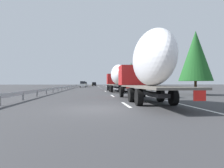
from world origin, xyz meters
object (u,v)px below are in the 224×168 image
at_px(road_sign, 122,80).
at_px(car_silver_hatch, 85,84).
at_px(truck_trailing, 147,65).
at_px(car_white_van, 83,84).
at_px(truck_lead, 117,77).
at_px(car_yellow_coupe, 94,84).
at_px(car_black_suv, 94,84).

bearing_deg(road_sign, car_silver_hatch, 17.69).
relative_size(truck_trailing, car_white_van, 3.39).
height_order(truck_lead, truck_trailing, truck_trailing).
xyz_separation_m(car_white_van, car_yellow_coupe, (33.23, -3.66, -0.07)).
bearing_deg(car_yellow_coupe, car_white_van, 173.71).
distance_m(car_yellow_coupe, road_sign, 52.10).
distance_m(truck_trailing, car_yellow_coupe, 84.74).
distance_m(truck_trailing, car_white_van, 51.94).
bearing_deg(car_black_suv, car_yellow_coupe, 0.80).
xyz_separation_m(truck_lead, car_white_van, (33.60, 7.18, -1.42)).
relative_size(car_silver_hatch, car_yellow_coupe, 1.02).
distance_m(truck_lead, car_yellow_coupe, 66.94).
xyz_separation_m(car_yellow_coupe, car_black_suv, (-11.09, -0.15, -0.00)).
height_order(car_white_van, car_black_suv, car_white_van).
bearing_deg(car_black_suv, truck_trailing, -177.38).
distance_m(truck_trailing, car_silver_hatch, 65.08).
xyz_separation_m(truck_lead, car_yellow_coupe, (66.84, 3.52, -1.50)).
relative_size(car_white_van, car_yellow_coupe, 0.89).
relative_size(car_silver_hatch, car_black_suv, 1.17).
height_order(car_black_suv, road_sign, road_sign).
bearing_deg(car_yellow_coupe, truck_trailing, -177.62).
relative_size(car_yellow_coupe, car_black_suv, 1.15).
relative_size(car_white_van, car_black_suv, 1.02).
bearing_deg(car_silver_hatch, road_sign, -162.31).
distance_m(car_silver_hatch, car_white_van, 13.26).
relative_size(truck_lead, road_sign, 4.76).
bearing_deg(car_yellow_coupe, road_sign, -172.70).
bearing_deg(car_yellow_coupe, truck_lead, -176.99).
relative_size(car_black_suv, road_sign, 1.36).
bearing_deg(truck_lead, car_yellow_coupe, 3.01).
xyz_separation_m(truck_lead, car_black_suv, (55.75, 3.36, -1.50)).
bearing_deg(car_silver_hatch, car_yellow_coupe, -9.92).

